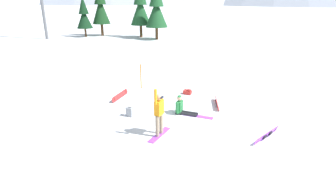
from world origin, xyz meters
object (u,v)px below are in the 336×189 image
object	(u,v)px
backpack_grey	(130,112)
pine_tree_broad	(140,6)
loose_snowboard_near_right	(217,103)
loose_snowboard_far_spare	(267,135)
backpack_red	(188,92)
pine_tree_tall	(156,8)
snowboarder_midground	(183,108)
trail_marker_pole	(141,76)
snowboarder_foreground	(159,113)
pine_tree_slender	(84,15)
loose_snowboard_near_left	(120,95)
pine_tree_leaning	(100,6)

from	to	relation	value
backpack_grey	pine_tree_broad	size ratio (longest dim) A/B	0.06
loose_snowboard_near_right	loose_snowboard_far_spare	distance (m)	3.75
backpack_red	pine_tree_broad	distance (m)	23.65
loose_snowboard_near_right	pine_tree_tall	world-z (taller)	pine_tree_tall
snowboarder_midground	trail_marker_pole	xyz separation A→B (m)	(-1.96, 4.12, 0.43)
snowboarder_foreground	pine_tree_slender	distance (m)	30.23
loose_snowboard_near_right	pine_tree_slender	xyz separation A→B (m)	(-11.26, 26.15, 2.74)
backpack_grey	pine_tree_tall	distance (m)	24.16
trail_marker_pole	pine_tree_broad	distance (m)	22.09
snowboarder_foreground	backpack_grey	world-z (taller)	snowboarder_foreground
backpack_red	pine_tree_tall	world-z (taller)	pine_tree_tall
snowboarder_midground	loose_snowboard_near_right	size ratio (longest dim) A/B	1.01
trail_marker_pole	loose_snowboard_near_left	bearing A→B (deg)	-126.42
snowboarder_foreground	loose_snowboard_near_right	xyz separation A→B (m)	(3.17, 2.92, -0.84)
pine_tree_leaning	pine_tree_broad	bearing A→B (deg)	-21.19
loose_snowboard_far_spare	pine_tree_broad	xyz separation A→B (m)	(-4.80, 28.66, 3.87)
backpack_grey	pine_tree_slender	distance (m)	28.05
snowboarder_midground	backpack_red	xyz separation A→B (m)	(0.68, 2.77, -0.19)
backpack_grey	pine_tree_leaning	world-z (taller)	pine_tree_leaning
snowboarder_foreground	trail_marker_pole	xyz separation A→B (m)	(-0.70, 6.13, -0.23)
loose_snowboard_far_spare	pine_tree_broad	world-z (taller)	pine_tree_broad
snowboarder_midground	loose_snowboard_near_right	world-z (taller)	snowboarder_midground
snowboarder_midground	loose_snowboard_far_spare	world-z (taller)	snowboarder_midground
loose_snowboard_near_right	trail_marker_pole	distance (m)	5.07
loose_snowboard_near_right	snowboarder_foreground	bearing A→B (deg)	-137.33
trail_marker_pole	pine_tree_leaning	bearing A→B (deg)	102.44
pine_tree_leaning	snowboarder_foreground	bearing A→B (deg)	-78.74
pine_tree_slender	trail_marker_pole	bearing A→B (deg)	-72.15
pine_tree_tall	pine_tree_broad	xyz separation A→B (m)	(-1.98, 2.24, 0.15)
snowboarder_foreground	loose_snowboard_near_left	distance (m)	4.98
loose_snowboard_near_right	trail_marker_pole	world-z (taller)	trail_marker_pole
snowboarder_midground	pine_tree_broad	xyz separation A→B (m)	(-1.85, 25.96, 3.70)
loose_snowboard_far_spare	pine_tree_slender	distance (m)	32.31
backpack_grey	snowboarder_midground	bearing A→B (deg)	0.34
loose_snowboard_near_left	pine_tree_slender	world-z (taller)	pine_tree_slender
snowboarder_midground	pine_tree_tall	size ratio (longest dim) A/B	0.24
backpack_grey	loose_snowboard_near_left	bearing A→B (deg)	104.07
pine_tree_slender	pine_tree_tall	distance (m)	10.10
loose_snowboard_far_spare	backpack_grey	size ratio (longest dim) A/B	3.23
snowboarder_foreground	snowboarder_midground	bearing A→B (deg)	57.98
backpack_grey	pine_tree_broad	bearing A→B (deg)	88.56
loose_snowboard_far_spare	pine_tree_broad	size ratio (longest dim) A/B	0.21
loose_snowboard_near_right	trail_marker_pole	bearing A→B (deg)	140.34
snowboarder_midground	pine_tree_slender	world-z (taller)	pine_tree_slender
trail_marker_pole	pine_tree_tall	size ratio (longest dim) A/B	0.21
loose_snowboard_near_right	loose_snowboard_near_left	size ratio (longest dim) A/B	1.04
snowboarder_foreground	pine_tree_broad	xyz separation A→B (m)	(-0.59, 27.97, 3.04)
loose_snowboard_near_left	pine_tree_broad	distance (m)	23.79
pine_tree_tall	snowboarder_midground	bearing A→B (deg)	-90.31
pine_tree_slender	loose_snowboard_near_right	bearing A→B (deg)	-66.70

